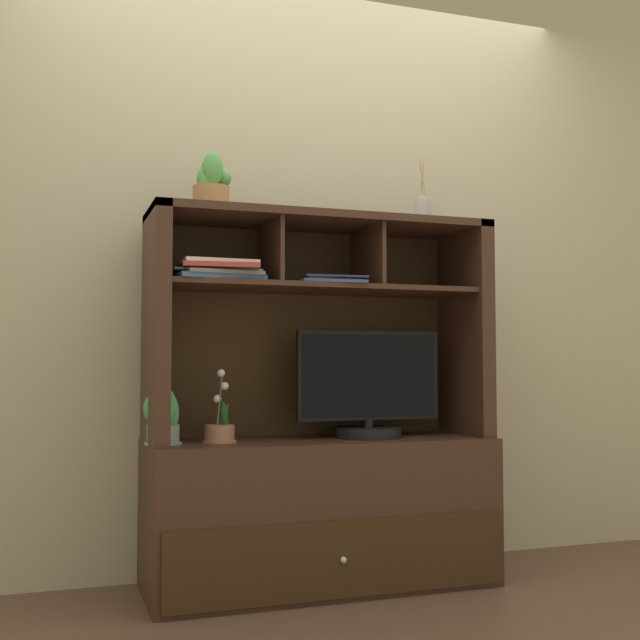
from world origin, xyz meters
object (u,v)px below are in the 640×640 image
at_px(potted_fern, 163,418).
at_px(diffuser_bottle, 422,211).
at_px(potted_succulent, 211,189).
at_px(magazine_stack_left, 330,282).
at_px(potted_orchid, 220,430).
at_px(magazine_stack_centre, 218,272).
at_px(tv_monitor, 369,392).
at_px(media_console, 319,471).

distance_m(potted_fern, diffuser_bottle, 1.34).
bearing_deg(potted_succulent, magazine_stack_left, -8.58).
bearing_deg(potted_orchid, diffuser_bottle, -0.42).
relative_size(magazine_stack_left, magazine_stack_centre, 0.81).
bearing_deg(tv_monitor, potted_orchid, 179.20).
relative_size(magazine_stack_centre, diffuser_bottle, 1.27).
relative_size(media_console, diffuser_bottle, 5.36).
bearing_deg(media_console, magazine_stack_left, -73.37).
xyz_separation_m(magazine_stack_left, magazine_stack_centre, (-0.44, -0.00, 0.02)).
xyz_separation_m(media_console, potted_fern, (-0.62, -0.04, 0.22)).
bearing_deg(potted_fern, diffuser_bottle, 0.32).
relative_size(potted_fern, diffuser_bottle, 0.74).
bearing_deg(potted_succulent, potted_fern, -165.78).
relative_size(media_console, tv_monitor, 2.42).
bearing_deg(magazine_stack_left, potted_orchid, 175.12).
relative_size(potted_orchid, magazine_stack_left, 0.98).
distance_m(magazine_stack_left, magazine_stack_centre, 0.44).
bearing_deg(media_console, tv_monitor, -10.94).
distance_m(media_console, magazine_stack_left, 0.74).
relative_size(potted_fern, magazine_stack_centre, 0.59).
bearing_deg(diffuser_bottle, magazine_stack_centre, -177.95).
height_order(tv_monitor, potted_succulent, potted_succulent).
height_order(tv_monitor, potted_orchid, tv_monitor).
height_order(potted_orchid, potted_succulent, potted_succulent).
height_order(media_console, potted_succulent, potted_succulent).
bearing_deg(potted_fern, media_console, 3.82).
height_order(potted_orchid, magazine_stack_left, magazine_stack_left).
bearing_deg(potted_fern, tv_monitor, 0.26).
xyz_separation_m(tv_monitor, potted_succulent, (-0.63, 0.04, 0.78)).
distance_m(potted_fern, magazine_stack_centre, 0.57).
bearing_deg(tv_monitor, magazine_stack_left, -170.95).
height_order(tv_monitor, magazine_stack_centre, magazine_stack_centre).
height_order(media_console, diffuser_bottle, diffuser_bottle).
bearing_deg(diffuser_bottle, magazine_stack_left, -175.89).
bearing_deg(tv_monitor, media_console, 169.06).
relative_size(tv_monitor, potted_succulent, 2.65).
bearing_deg(tv_monitor, potted_fern, -179.74).
bearing_deg(potted_orchid, media_console, 4.12).
relative_size(tv_monitor, magazine_stack_centre, 1.75).
bearing_deg(potted_orchid, magazine_stack_left, -4.88).
xyz_separation_m(magazine_stack_left, diffuser_bottle, (0.42, 0.03, 0.31)).
bearing_deg(potted_succulent, diffuser_bottle, -2.55).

